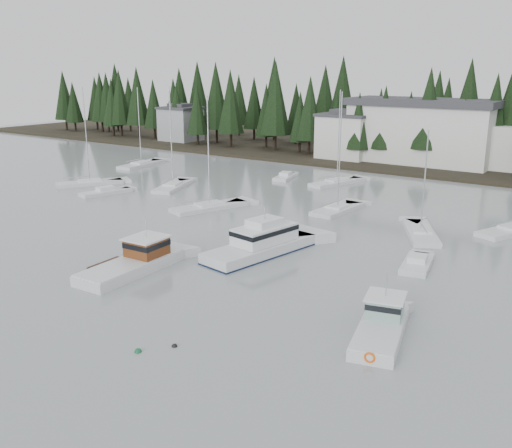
% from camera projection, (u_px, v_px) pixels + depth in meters
% --- Properties ---
extents(ground, '(260.00, 260.00, 0.00)m').
position_uv_depth(ground, '(2.00, 369.00, 32.28)').
color(ground, '#8E9599').
rests_on(ground, ground).
extents(far_shore_land, '(240.00, 54.00, 1.00)m').
position_uv_depth(far_shore_land, '(472.00, 157.00, 108.82)').
color(far_shore_land, black).
rests_on(far_shore_land, ground).
extents(conifer_treeline, '(200.00, 22.00, 20.00)m').
position_uv_depth(conifer_treeline, '(455.00, 165.00, 100.14)').
color(conifer_treeline, black).
rests_on(conifer_treeline, ground).
extents(house_west, '(9.54, 7.42, 8.75)m').
position_uv_depth(house_west, '(345.00, 135.00, 103.35)').
color(house_west, silver).
rests_on(house_west, ground).
extents(house_far_west, '(8.48, 7.42, 8.25)m').
position_uv_depth(house_far_west, '(181.00, 123.00, 128.26)').
color(house_far_west, '#999EA0').
rests_on(house_far_west, ground).
extents(harbor_inn, '(29.50, 11.50, 10.90)m').
position_uv_depth(harbor_inn, '(434.00, 132.00, 97.36)').
color(harbor_inn, silver).
rests_on(harbor_inn, ground).
extents(lobster_boat_brown, '(5.44, 10.12, 4.92)m').
position_uv_depth(lobster_boat_brown, '(134.00, 264.00, 47.93)').
color(lobster_boat_brown, silver).
rests_on(lobster_boat_brown, ground).
extents(cabin_cruiser_center, '(5.55, 12.17, 5.04)m').
position_uv_depth(cabin_cruiser_center, '(262.00, 246.00, 52.15)').
color(cabin_cruiser_center, silver).
rests_on(cabin_cruiser_center, ground).
extents(lobster_boat_teal, '(4.53, 8.18, 4.31)m').
position_uv_depth(lobster_boat_teal, '(381.00, 327.00, 36.34)').
color(lobster_boat_teal, silver).
rests_on(lobster_boat_teal, ground).
extents(sailboat_1, '(5.01, 9.90, 14.05)m').
position_uv_depth(sailboat_1, '(337.00, 183.00, 83.57)').
color(sailboat_1, silver).
rests_on(sailboat_1, ground).
extents(sailboat_3, '(3.39, 8.27, 14.44)m').
position_uv_depth(sailboat_3, '(338.00, 210.00, 67.73)').
color(sailboat_3, silver).
rests_on(sailboat_3, ground).
extents(sailboat_5, '(4.22, 10.13, 13.83)m').
position_uv_depth(sailboat_5, '(141.00, 165.00, 98.98)').
color(sailboat_5, silver).
rests_on(sailboat_5, ground).
extents(sailboat_6, '(6.96, 9.37, 14.44)m').
position_uv_depth(sailboat_6, '(90.00, 184.00, 83.10)').
color(sailboat_6, silver).
rests_on(sailboat_6, ground).
extents(sailboat_7, '(6.62, 9.28, 11.19)m').
position_uv_depth(sailboat_7, '(420.00, 234.00, 58.16)').
color(sailboat_7, silver).
rests_on(sailboat_7, ground).
extents(sailboat_8, '(5.88, 9.61, 14.59)m').
position_uv_depth(sailboat_8, '(173.00, 187.00, 80.85)').
color(sailboat_8, silver).
rests_on(sailboat_8, ground).
extents(sailboat_9, '(5.87, 10.06, 13.96)m').
position_uv_depth(sailboat_9, '(210.00, 208.00, 68.91)').
color(sailboat_9, silver).
rests_on(sailboat_9, ground).
extents(runabout_0, '(3.76, 7.29, 1.42)m').
position_uv_depth(runabout_0, '(106.00, 193.00, 76.84)').
color(runabout_0, silver).
rests_on(runabout_0, ground).
extents(runabout_1, '(3.23, 5.92, 1.42)m').
position_uv_depth(runabout_1, '(417.00, 265.00, 48.86)').
color(runabout_1, silver).
rests_on(runabout_1, ground).
extents(runabout_3, '(3.55, 6.42, 1.42)m').
position_uv_depth(runabout_3, '(285.00, 178.00, 87.67)').
color(runabout_3, silver).
rests_on(runabout_3, ground).
extents(mooring_buoy_green, '(0.46, 0.46, 0.46)m').
position_uv_depth(mooring_buoy_green, '(138.00, 352.00, 34.26)').
color(mooring_buoy_green, '#145933').
rests_on(mooring_buoy_green, ground).
extents(mooring_buoy_dark, '(0.37, 0.37, 0.37)m').
position_uv_depth(mooring_buoy_dark, '(175.00, 346.00, 34.93)').
color(mooring_buoy_dark, black).
rests_on(mooring_buoy_dark, ground).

